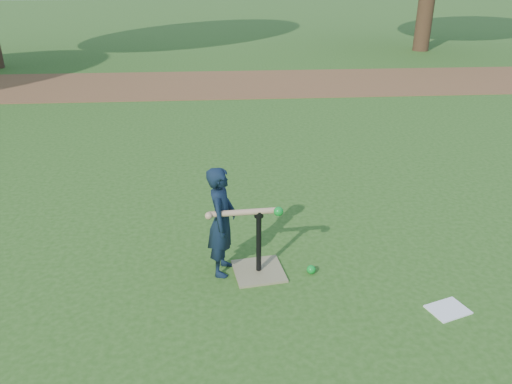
{
  "coord_description": "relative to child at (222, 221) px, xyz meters",
  "views": [
    {
      "loc": [
        -0.1,
        -4.04,
        2.49
      ],
      "look_at": [
        0.22,
        -0.0,
        0.65
      ],
      "focal_mm": 35.0,
      "sensor_mm": 36.0,
      "label": 1
    }
  ],
  "objects": [
    {
      "name": "ground",
      "position": [
        0.09,
        0.25,
        -0.5
      ],
      "size": [
        80.0,
        80.0,
        0.0
      ],
      "primitive_type": "plane",
      "color": "#285116",
      "rests_on": "ground"
    },
    {
      "name": "dirt_strip",
      "position": [
        0.09,
        7.75,
        -0.49
      ],
      "size": [
        24.0,
        3.0,
        0.01
      ],
      "primitive_type": "cube",
      "color": "brown",
      "rests_on": "ground"
    },
    {
      "name": "child",
      "position": [
        0.0,
        0.0,
        0.0
      ],
      "size": [
        0.31,
        0.4,
        0.99
      ],
      "primitive_type": "imported",
      "rotation": [
        0.0,
        0.0,
        1.36
      ],
      "color": "black",
      "rests_on": "ground"
    },
    {
      "name": "wiffle_ball_ground",
      "position": [
        0.78,
        -0.11,
        -0.46
      ],
      "size": [
        0.08,
        0.08,
        0.08
      ],
      "primitive_type": "sphere",
      "color": "#0D9025",
      "rests_on": "ground"
    },
    {
      "name": "clipboard",
      "position": [
        1.77,
        -0.71,
        -0.49
      ],
      "size": [
        0.36,
        0.31,
        0.01
      ],
      "primitive_type": "cube",
      "rotation": [
        0.0,
        0.0,
        0.33
      ],
      "color": "white",
      "rests_on": "ground"
    },
    {
      "name": "batting_tee",
      "position": [
        0.31,
        -0.05,
        -0.39
      ],
      "size": [
        0.49,
        0.49,
        0.61
      ],
      "color": "#8C8259",
      "rests_on": "ground"
    },
    {
      "name": "swing_action",
      "position": [
        0.22,
        -0.09,
        0.12
      ],
      "size": [
        0.65,
        0.16,
        0.11
      ],
      "color": "tan",
      "rests_on": "ground"
    }
  ]
}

